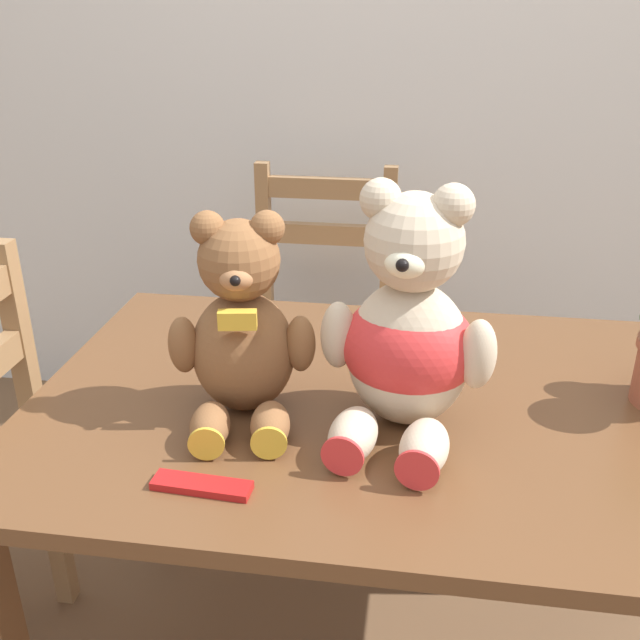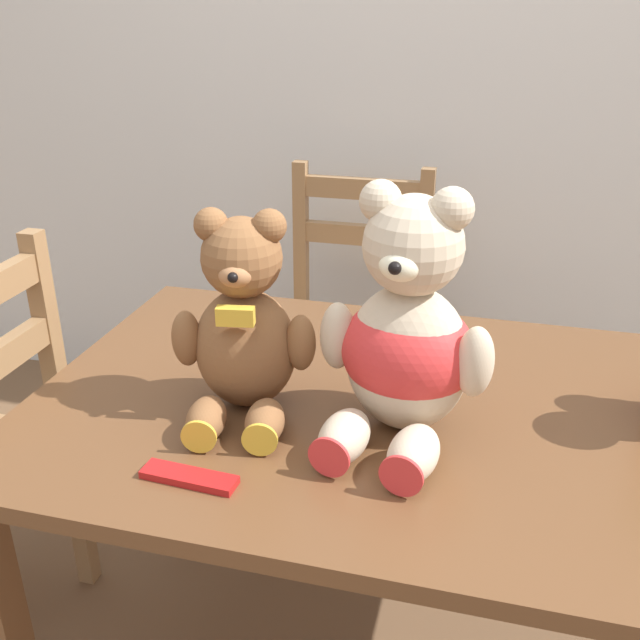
% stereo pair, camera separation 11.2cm
% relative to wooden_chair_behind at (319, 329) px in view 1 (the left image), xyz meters
% --- Properties ---
extents(wall_back, '(8.00, 0.04, 2.60)m').
position_rel_wooden_chair_behind_xyz_m(wall_back, '(0.24, 0.37, 0.84)').
color(wall_back, silver).
rests_on(wall_back, ground_plane).
extents(dining_table, '(1.25, 0.83, 0.71)m').
position_rel_wooden_chair_behind_xyz_m(dining_table, '(0.24, -0.80, 0.15)').
color(dining_table, brown).
rests_on(dining_table, ground_plane).
extents(wooden_chair_behind, '(0.42, 0.41, 0.92)m').
position_rel_wooden_chair_behind_xyz_m(wooden_chair_behind, '(0.00, 0.00, 0.00)').
color(wooden_chair_behind, '#997047').
rests_on(wooden_chair_behind, ground_plane).
extents(teddy_bear_left, '(0.25, 0.26, 0.35)m').
position_rel_wooden_chair_behind_xyz_m(teddy_bear_left, '(0.00, -0.87, 0.40)').
color(teddy_bear_left, brown).
rests_on(teddy_bear_left, dining_table).
extents(teddy_bear_right, '(0.29, 0.31, 0.40)m').
position_rel_wooden_chair_behind_xyz_m(teddy_bear_right, '(0.27, -0.87, 0.41)').
color(teddy_bear_right, beige).
rests_on(teddy_bear_right, dining_table).
extents(chocolate_bar, '(0.15, 0.05, 0.01)m').
position_rel_wooden_chair_behind_xyz_m(chocolate_bar, '(-0.01, -1.09, 0.26)').
color(chocolate_bar, red).
rests_on(chocolate_bar, dining_table).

